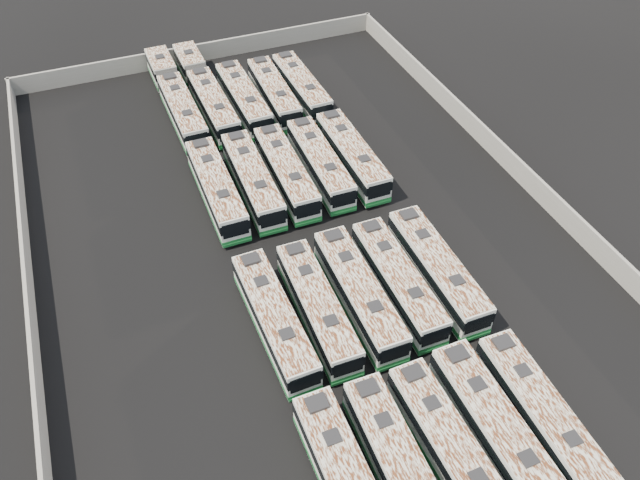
{
  "coord_description": "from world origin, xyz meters",
  "views": [
    {
      "loc": [
        -13.13,
        -35.11,
        37.95
      ],
      "look_at": [
        0.81,
        -0.44,
        1.6
      ],
      "focal_mm": 35.0,
      "sensor_mm": 36.0,
      "label": 1
    }
  ],
  "objects_px": {
    "bus_back_right": "(274,93)",
    "bus_midfront_center": "(359,294)",
    "bus_front_left": "(400,470)",
    "bus_midfront_left": "(318,307)",
    "bus_front_right": "(497,432)",
    "bus_back_center": "(244,99)",
    "bus_midback_far_right": "(352,156)",
    "bus_midback_far_left": "(217,189)",
    "bus_midback_left": "(253,180)",
    "bus_front_far_right": "(541,415)",
    "bus_midfront_far_left": "(274,319)",
    "bus_midfront_right": "(398,281)",
    "bus_midfront_far_right": "(437,269)",
    "bus_back_far_left": "(176,97)",
    "bus_midback_center": "(286,172)",
    "bus_midback_right": "(320,163)",
    "bus_front_center": "(450,450)",
    "bus_back_far_right": "(302,87)",
    "bus_back_left": "(206,91)"
  },
  "relations": [
    {
      "from": "bus_front_far_right",
      "to": "bus_midfront_right",
      "type": "bearing_deg",
      "value": 104.44
    },
    {
      "from": "bus_midback_far_right",
      "to": "bus_midback_far_left",
      "type": "bearing_deg",
      "value": -179.7
    },
    {
      "from": "bus_front_center",
      "to": "bus_midback_far_right",
      "type": "height_order",
      "value": "bus_midback_far_right"
    },
    {
      "from": "bus_midback_right",
      "to": "bus_back_far_left",
      "type": "distance_m",
      "value": 19.78
    },
    {
      "from": "bus_midback_right",
      "to": "bus_midback_far_right",
      "type": "bearing_deg",
      "value": 0.71
    },
    {
      "from": "bus_back_right",
      "to": "bus_midfront_center",
      "type": "bearing_deg",
      "value": -95.19
    },
    {
      "from": "bus_midback_far_left",
      "to": "bus_midback_left",
      "type": "distance_m",
      "value": 3.44
    },
    {
      "from": "bus_front_far_right",
      "to": "bus_back_far_right",
      "type": "height_order",
      "value": "bus_back_far_right"
    },
    {
      "from": "bus_midback_far_left",
      "to": "bus_midback_left",
      "type": "bearing_deg",
      "value": 0.36
    },
    {
      "from": "bus_back_far_left",
      "to": "bus_midback_right",
      "type": "bearing_deg",
      "value": -59.92
    },
    {
      "from": "bus_front_far_right",
      "to": "bus_midfront_center",
      "type": "distance_m",
      "value": 15.31
    },
    {
      "from": "bus_front_center",
      "to": "bus_front_right",
      "type": "height_order",
      "value": "bus_front_right"
    },
    {
      "from": "bus_back_far_left",
      "to": "bus_back_far_right",
      "type": "distance_m",
      "value": 13.87
    },
    {
      "from": "bus_back_left",
      "to": "bus_front_left",
      "type": "bearing_deg",
      "value": -90.98
    },
    {
      "from": "bus_back_left",
      "to": "bus_back_center",
      "type": "xyz_separation_m",
      "value": [
        3.43,
        -3.22,
        0.04
      ]
    },
    {
      "from": "bus_midfront_far_left",
      "to": "bus_midfront_left",
      "type": "xyz_separation_m",
      "value": [
        3.4,
        -0.08,
        -0.03
      ]
    },
    {
      "from": "bus_front_far_right",
      "to": "bus_midfront_left",
      "type": "height_order",
      "value": "bus_midfront_left"
    },
    {
      "from": "bus_midfront_left",
      "to": "bus_back_center",
      "type": "xyz_separation_m",
      "value": [
        3.35,
        30.02,
        0.06
      ]
    },
    {
      "from": "bus_midfront_right",
      "to": "bus_midfront_far_right",
      "type": "bearing_deg",
      "value": -0.58
    },
    {
      "from": "bus_back_center",
      "to": "bus_midback_right",
      "type": "bearing_deg",
      "value": -76.73
    },
    {
      "from": "bus_front_far_right",
      "to": "bus_midfront_far_left",
      "type": "distance_m",
      "value": 19.32
    },
    {
      "from": "bus_midback_left",
      "to": "bus_front_far_right",
      "type": "bearing_deg",
      "value": -70.66
    },
    {
      "from": "bus_front_far_right",
      "to": "bus_midback_center",
      "type": "relative_size",
      "value": 0.98
    },
    {
      "from": "bus_midback_far_left",
      "to": "bus_midfront_left",
      "type": "bearing_deg",
      "value": -78.2
    },
    {
      "from": "bus_midback_far_left",
      "to": "bus_midback_center",
      "type": "height_order",
      "value": "bus_midback_far_left"
    },
    {
      "from": "bus_back_right",
      "to": "bus_back_far_right",
      "type": "relative_size",
      "value": 1.0
    },
    {
      "from": "bus_midfront_left",
      "to": "bus_front_right",
      "type": "bearing_deg",
      "value": -62.98
    },
    {
      "from": "bus_front_right",
      "to": "bus_back_far_right",
      "type": "xyz_separation_m",
      "value": [
        3.36,
        43.84,
        -0.07
      ]
    },
    {
      "from": "bus_front_left",
      "to": "bus_midfront_left",
      "type": "distance_m",
      "value": 13.67
    },
    {
      "from": "bus_midback_center",
      "to": "bus_midfront_far_left",
      "type": "bearing_deg",
      "value": -111.53
    },
    {
      "from": "bus_front_right",
      "to": "bus_back_center",
      "type": "relative_size",
      "value": 1.01
    },
    {
      "from": "bus_midfront_far_left",
      "to": "bus_midfront_right",
      "type": "bearing_deg",
      "value": -1.34
    },
    {
      "from": "bus_midfront_far_left",
      "to": "bus_midfront_center",
      "type": "bearing_deg",
      "value": -1.87
    },
    {
      "from": "bus_midback_far_right",
      "to": "bus_back_left",
      "type": "xyz_separation_m",
      "value": [
        -10.18,
        16.89,
        -0.03
      ]
    },
    {
      "from": "bus_midback_center",
      "to": "bus_back_right",
      "type": "bearing_deg",
      "value": 76.67
    },
    {
      "from": "bus_back_right",
      "to": "bus_back_far_right",
      "type": "bearing_deg",
      "value": 2.76
    },
    {
      "from": "bus_midback_far_left",
      "to": "bus_back_center",
      "type": "height_order",
      "value": "bus_midback_far_left"
    },
    {
      "from": "bus_front_center",
      "to": "bus_back_far_right",
      "type": "xyz_separation_m",
      "value": [
        6.68,
        43.79,
        -0.0
      ]
    },
    {
      "from": "bus_midback_far_right",
      "to": "bus_back_far_left",
      "type": "bearing_deg",
      "value": 128.6
    },
    {
      "from": "bus_midback_center",
      "to": "bus_midfront_left",
      "type": "bearing_deg",
      "value": -100.52
    },
    {
      "from": "bus_midfront_far_right",
      "to": "bus_back_far_left",
      "type": "relative_size",
      "value": 0.65
    },
    {
      "from": "bus_back_left",
      "to": "bus_back_far_right",
      "type": "relative_size",
      "value": 1.57
    },
    {
      "from": "bus_front_right",
      "to": "bus_midfront_right",
      "type": "relative_size",
      "value": 1.04
    },
    {
      "from": "bus_front_center",
      "to": "bus_midfront_center",
      "type": "bearing_deg",
      "value": 88.62
    },
    {
      "from": "bus_midfront_far_right",
      "to": "bus_midback_far_left",
      "type": "relative_size",
      "value": 0.99
    },
    {
      "from": "bus_front_left",
      "to": "bus_back_left",
      "type": "xyz_separation_m",
      "value": [
        -0.02,
        46.91,
        0.0
      ]
    },
    {
      "from": "bus_front_center",
      "to": "bus_midfront_left",
      "type": "relative_size",
      "value": 1.0
    },
    {
      "from": "bus_midfront_far_left",
      "to": "bus_midfront_right",
      "type": "height_order",
      "value": "bus_midfront_far_left"
    },
    {
      "from": "bus_front_right",
      "to": "bus_midback_left",
      "type": "bearing_deg",
      "value": 102.08
    },
    {
      "from": "bus_midback_left",
      "to": "bus_back_right",
      "type": "bearing_deg",
      "value": 64.61
    }
  ]
}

